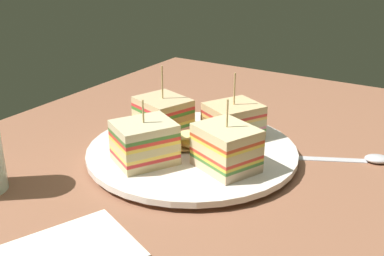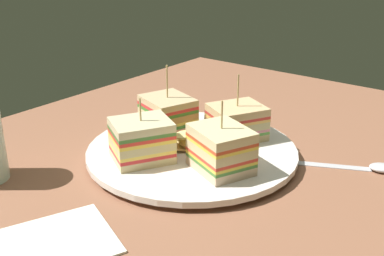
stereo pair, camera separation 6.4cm
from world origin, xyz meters
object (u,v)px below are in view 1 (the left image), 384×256
(sandwich_wedge_1, at_px, (226,148))
(napkin, at_px, (65,253))
(sandwich_wedge_0, at_px, (145,142))
(sandwich_wedge_3, at_px, (163,115))
(spoon, at_px, (364,159))
(chip_pile, at_px, (190,142))
(sandwich_wedge_2, at_px, (233,120))
(plate, at_px, (192,152))

(sandwich_wedge_1, distance_m, napkin, 0.23)
(sandwich_wedge_0, xyz_separation_m, sandwich_wedge_1, (0.04, -0.10, 0.00))
(sandwich_wedge_3, bearing_deg, sandwich_wedge_0, -49.31)
(sandwich_wedge_3, distance_m, spoon, 0.29)
(sandwich_wedge_0, distance_m, napkin, 0.19)
(sandwich_wedge_0, xyz_separation_m, chip_pile, (0.07, -0.03, -0.02))
(sandwich_wedge_0, height_order, sandwich_wedge_3, sandwich_wedge_3)
(sandwich_wedge_2, xyz_separation_m, spoon, (0.05, -0.18, -0.04))
(sandwich_wedge_1, relative_size, chip_pile, 1.17)
(chip_pile, bearing_deg, plate, -41.60)
(chip_pile, bearing_deg, sandwich_wedge_0, 157.54)
(sandwich_wedge_1, bearing_deg, sandwich_wedge_3, 0.07)
(sandwich_wedge_0, bearing_deg, chip_pile, 7.06)
(spoon, height_order, napkin, spoon)
(plate, xyz_separation_m, sandwich_wedge_1, (-0.03, -0.07, 0.03))
(sandwich_wedge_2, distance_m, sandwich_wedge_3, 0.10)
(sandwich_wedge_2, relative_size, spoon, 0.77)
(plate, height_order, sandwich_wedge_1, sandwich_wedge_1)
(plate, height_order, napkin, plate)
(sandwich_wedge_3, bearing_deg, spoon, 35.96)
(sandwich_wedge_2, distance_m, napkin, 0.32)
(sandwich_wedge_2, xyz_separation_m, sandwich_wedge_3, (-0.04, 0.10, 0.00))
(plate, height_order, sandwich_wedge_2, sandwich_wedge_2)
(sandwich_wedge_1, height_order, sandwich_wedge_3, sandwich_wedge_3)
(sandwich_wedge_3, xyz_separation_m, spoon, (0.09, -0.28, -0.04))
(plate, height_order, spoon, plate)
(sandwich_wedge_0, relative_size, sandwich_wedge_3, 0.94)
(chip_pile, xyz_separation_m, napkin, (-0.25, -0.01, -0.02))
(chip_pile, bearing_deg, sandwich_wedge_3, 64.84)
(plate, relative_size, spoon, 2.34)
(plate, distance_m, chip_pile, 0.02)
(spoon, bearing_deg, chip_pile, -176.78)
(plate, height_order, sandwich_wedge_0, sandwich_wedge_0)
(chip_pile, height_order, napkin, chip_pile)
(spoon, bearing_deg, sandwich_wedge_3, 171.36)
(plate, bearing_deg, sandwich_wedge_1, -113.21)
(sandwich_wedge_1, height_order, napkin, sandwich_wedge_1)
(sandwich_wedge_1, distance_m, chip_pile, 0.08)
(plate, bearing_deg, sandwich_wedge_3, 67.16)
(sandwich_wedge_0, relative_size, sandwich_wedge_1, 1.04)
(sandwich_wedge_1, xyz_separation_m, chip_pile, (0.03, 0.07, -0.02))
(chip_pile, bearing_deg, sandwich_wedge_2, -22.87)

